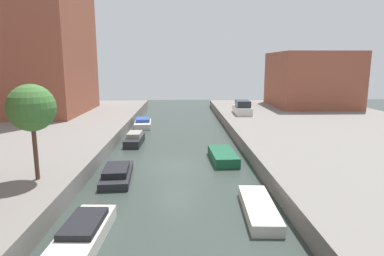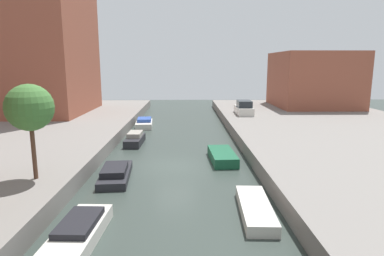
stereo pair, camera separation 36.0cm
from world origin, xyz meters
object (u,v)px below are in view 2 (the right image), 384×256
(moored_boat_right_3, at_px, (222,156))
(moored_boat_left_3, at_px, (135,139))
(parked_car, at_px, (244,108))
(low_block_right, at_px, (313,80))
(street_tree_2, at_px, (30,108))
(apartment_tower_far, at_px, (40,34))
(moored_boat_left_1, at_px, (78,233))
(moored_boat_left_2, at_px, (115,173))
(moored_boat_left_4, at_px, (144,123))
(moored_boat_right_2, at_px, (255,209))

(moored_boat_right_3, bearing_deg, moored_boat_left_3, 143.23)
(moored_boat_left_3, bearing_deg, parked_car, 43.00)
(parked_car, bearing_deg, moored_boat_right_3, -105.08)
(low_block_right, bearing_deg, parked_car, -145.74)
(street_tree_2, bearing_deg, moored_boat_right_3, 31.96)
(apartment_tower_far, distance_m, moored_boat_left_1, 32.13)
(apartment_tower_far, xyz_separation_m, street_tree_2, (9.23, -23.60, -5.51))
(apartment_tower_far, relative_size, moored_boat_left_2, 4.04)
(low_block_right, bearing_deg, moored_boat_left_4, -156.11)
(moored_boat_right_2, relative_size, moored_boat_right_3, 1.08)
(low_block_right, xyz_separation_m, parked_car, (-10.62, -7.23, -2.96))
(moored_boat_left_4, bearing_deg, parked_car, 12.18)
(apartment_tower_far, bearing_deg, low_block_right, 8.72)
(moored_boat_right_2, height_order, moored_boat_right_3, moored_boat_right_3)
(moored_boat_right_3, bearing_deg, apartment_tower_far, 137.96)
(parked_car, distance_m, moored_boat_right_3, 15.93)
(low_block_right, height_order, moored_boat_right_3, low_block_right)
(moored_boat_right_2, bearing_deg, moored_boat_left_1, -163.07)
(apartment_tower_far, xyz_separation_m, moored_boat_left_3, (12.41, -12.25, -9.64))
(moored_boat_left_3, bearing_deg, street_tree_2, -105.67)
(apartment_tower_far, xyz_separation_m, moored_boat_left_4, (12.23, -4.43, -9.66))
(moored_boat_left_1, xyz_separation_m, moored_boat_right_2, (7.17, 2.18, -0.09))
(apartment_tower_far, xyz_separation_m, moored_boat_left_2, (12.58, -20.88, -9.73))
(street_tree_2, height_order, moored_boat_left_4, street_tree_2)
(moored_boat_left_1, distance_m, moored_boat_left_3, 15.65)
(moored_boat_left_2, bearing_deg, moored_boat_right_2, -33.75)
(moored_boat_left_4, bearing_deg, moored_boat_left_2, -88.80)
(apartment_tower_far, xyz_separation_m, moored_boat_right_2, (19.82, -25.71, -9.80))
(moored_boat_left_1, bearing_deg, moored_boat_left_2, 90.53)
(moored_boat_left_2, bearing_deg, low_block_right, 50.61)
(low_block_right, height_order, moored_boat_right_2, low_block_right)
(street_tree_2, distance_m, moored_boat_left_2, 6.03)
(low_block_right, xyz_separation_m, moored_boat_left_2, (-21.42, -26.09, -4.30))
(moored_boat_left_1, bearing_deg, moored_boat_left_4, 91.00)
(apartment_tower_far, bearing_deg, street_tree_2, -68.64)
(low_block_right, distance_m, moored_boat_left_4, 24.18)
(moored_boat_left_1, height_order, moored_boat_right_2, moored_boat_left_1)
(parked_car, height_order, moored_boat_left_4, parked_car)
(low_block_right, relative_size, moored_boat_right_2, 2.44)
(moored_boat_left_2, bearing_deg, moored_boat_left_3, 91.09)
(low_block_right, relative_size, moored_boat_left_4, 2.73)
(parked_car, relative_size, moored_boat_left_1, 1.01)
(moored_boat_left_3, height_order, moored_boat_right_2, moored_boat_left_3)
(street_tree_2, relative_size, moored_boat_right_3, 1.14)
(moored_boat_right_2, xyz_separation_m, moored_boat_right_3, (-0.57, 8.36, 0.08))
(moored_boat_left_3, relative_size, moored_boat_left_4, 0.91)
(street_tree_2, relative_size, moored_boat_right_2, 1.06)
(parked_car, bearing_deg, street_tree_2, -123.25)
(moored_boat_left_4, distance_m, moored_boat_right_3, 14.71)
(moored_boat_left_1, xyz_separation_m, moored_boat_left_2, (-0.07, 7.02, -0.02))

